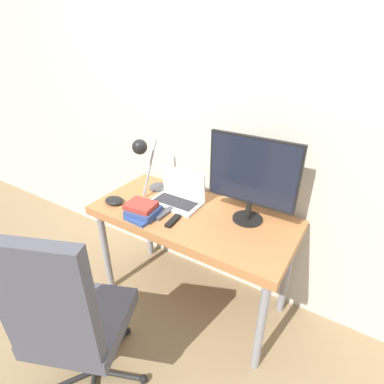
# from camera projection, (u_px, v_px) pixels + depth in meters

# --- Properties ---
(ground_plane) EXTENTS (12.00, 12.00, 0.00)m
(ground_plane) POSITION_uv_depth(u_px,v_px,m) (169.00, 327.00, 2.08)
(ground_plane) COLOR #937A56
(wall_back) EXTENTS (8.00, 0.05, 2.60)m
(wall_back) POSITION_uv_depth(u_px,v_px,m) (222.00, 120.00, 1.98)
(wall_back) COLOR beige
(wall_back) RESTS_ON ground_plane
(desk) EXTENTS (1.34, 0.62, 0.77)m
(desk) POSITION_uv_depth(u_px,v_px,m) (192.00, 224.00, 1.99)
(desk) COLOR #B77542
(desk) RESTS_ON ground_plane
(laptop) EXTENTS (0.35, 0.22, 0.23)m
(laptop) POSITION_uv_depth(u_px,v_px,m) (178.00, 196.00, 2.06)
(laptop) COLOR silver
(laptop) RESTS_ON desk
(monitor) EXTENTS (0.55, 0.19, 0.54)m
(monitor) POSITION_uv_depth(u_px,v_px,m) (252.00, 175.00, 1.75)
(monitor) COLOR black
(monitor) RESTS_ON desk
(desk_lamp) EXTENTS (0.14, 0.29, 0.43)m
(desk_lamp) POSITION_uv_depth(u_px,v_px,m) (145.00, 158.00, 2.04)
(desk_lamp) COLOR #4C4C51
(desk_lamp) RESTS_ON desk
(office_chair) EXTENTS (0.62, 0.63, 1.13)m
(office_chair) POSITION_uv_depth(u_px,v_px,m) (68.00, 317.00, 1.44)
(office_chair) COLOR black
(office_chair) RESTS_ON ground_plane
(book_stack) EXTENTS (0.21, 0.21, 0.09)m
(book_stack) POSITION_uv_depth(u_px,v_px,m) (142.00, 210.00, 1.91)
(book_stack) COLOR #334C8C
(book_stack) RESTS_ON desk
(tv_remote) EXTENTS (0.04, 0.16, 0.02)m
(tv_remote) POSITION_uv_depth(u_px,v_px,m) (164.00, 213.00, 1.94)
(tv_remote) COLOR #4C4C51
(tv_remote) RESTS_ON desk
(media_remote) EXTENTS (0.05, 0.14, 0.02)m
(media_remote) POSITION_uv_depth(u_px,v_px,m) (173.00, 221.00, 1.86)
(media_remote) COLOR black
(media_remote) RESTS_ON desk
(game_controller) EXTENTS (0.14, 0.11, 0.04)m
(game_controller) POSITION_uv_depth(u_px,v_px,m) (114.00, 201.00, 2.07)
(game_controller) COLOR black
(game_controller) RESTS_ON desk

